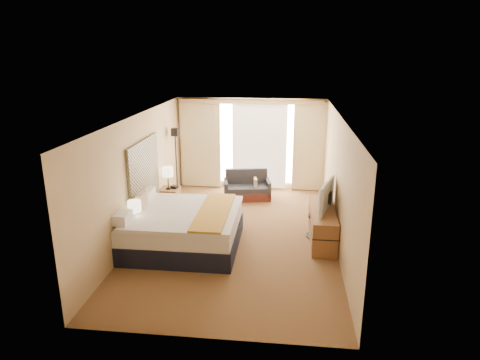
# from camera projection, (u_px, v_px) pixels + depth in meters

# --- Properties ---
(floor) EXTENTS (4.20, 7.00, 0.02)m
(floor) POSITION_uv_depth(u_px,v_px,m) (236.00, 236.00, 9.33)
(floor) COLOR #522117
(floor) RESTS_ON ground
(ceiling) EXTENTS (4.20, 7.00, 0.02)m
(ceiling) POSITION_uv_depth(u_px,v_px,m) (236.00, 117.00, 8.58)
(ceiling) COLOR white
(ceiling) RESTS_ON wall_back
(wall_back) EXTENTS (4.20, 0.02, 2.60)m
(wall_back) POSITION_uv_depth(u_px,v_px,m) (251.00, 144.00, 12.28)
(wall_back) COLOR tan
(wall_back) RESTS_ON ground
(wall_front) EXTENTS (4.20, 0.02, 2.60)m
(wall_front) POSITION_uv_depth(u_px,v_px,m) (204.00, 255.00, 5.63)
(wall_front) COLOR tan
(wall_front) RESTS_ON ground
(wall_left) EXTENTS (0.02, 7.00, 2.60)m
(wall_left) POSITION_uv_depth(u_px,v_px,m) (139.00, 175.00, 9.18)
(wall_left) COLOR tan
(wall_left) RESTS_ON ground
(wall_right) EXTENTS (0.02, 7.00, 2.60)m
(wall_right) POSITION_uv_depth(u_px,v_px,m) (338.00, 182.00, 8.73)
(wall_right) COLOR tan
(wall_right) RESTS_ON ground
(headboard) EXTENTS (0.06, 1.85, 1.50)m
(headboard) POSITION_uv_depth(u_px,v_px,m) (144.00, 174.00, 9.37)
(headboard) COLOR black
(headboard) RESTS_ON wall_left
(nightstand_left) EXTENTS (0.45, 0.52, 0.55)m
(nightstand_left) POSITION_uv_depth(u_px,v_px,m) (136.00, 240.00, 8.46)
(nightstand_left) COLOR brown
(nightstand_left) RESTS_ON floor
(nightstand_right) EXTENTS (0.45, 0.52, 0.55)m
(nightstand_right) POSITION_uv_depth(u_px,v_px,m) (170.00, 199.00, 10.83)
(nightstand_right) COLOR brown
(nightstand_right) RESTS_ON floor
(media_dresser) EXTENTS (0.50, 1.80, 0.70)m
(media_dresser) POSITION_uv_depth(u_px,v_px,m) (322.00, 224.00, 9.03)
(media_dresser) COLOR brown
(media_dresser) RESTS_ON floor
(window) EXTENTS (2.30, 0.02, 2.30)m
(window) POSITION_uv_depth(u_px,v_px,m) (260.00, 144.00, 12.22)
(window) COLOR silver
(window) RESTS_ON wall_back
(curtains) EXTENTS (4.12, 0.19, 2.56)m
(curtains) POSITION_uv_depth(u_px,v_px,m) (251.00, 141.00, 12.14)
(curtains) COLOR #F5E6AD
(curtains) RESTS_ON floor
(bed) EXTENTS (2.31, 2.11, 1.12)m
(bed) POSITION_uv_depth(u_px,v_px,m) (181.00, 228.00, 8.71)
(bed) COLOR black
(bed) RESTS_ON floor
(loveseat) EXTENTS (1.34, 0.88, 0.77)m
(loveseat) POSITION_uv_depth(u_px,v_px,m) (247.00, 189.00, 11.63)
(loveseat) COLOR #572218
(loveseat) RESTS_ON floor
(floor_lamp) EXTENTS (0.24, 0.24, 1.92)m
(floor_lamp) POSITION_uv_depth(u_px,v_px,m) (176.00, 149.00, 11.33)
(floor_lamp) COLOR black
(floor_lamp) RESTS_ON floor
(desk_chair) EXTENTS (0.51, 0.50, 1.01)m
(desk_chair) POSITION_uv_depth(u_px,v_px,m) (321.00, 218.00, 9.14)
(desk_chair) COLOR black
(desk_chair) RESTS_ON floor
(lamp_left) EXTENTS (0.26, 0.26, 0.54)m
(lamp_left) POSITION_uv_depth(u_px,v_px,m) (134.00, 207.00, 8.28)
(lamp_left) COLOR black
(lamp_left) RESTS_ON nightstand_left
(lamp_right) EXTENTS (0.27, 0.27, 0.56)m
(lamp_right) POSITION_uv_depth(u_px,v_px,m) (168.00, 172.00, 10.56)
(lamp_right) COLOR black
(lamp_right) RESTS_ON nightstand_right
(tissue_box) EXTENTS (0.16, 0.16, 0.11)m
(tissue_box) POSITION_uv_depth(u_px,v_px,m) (138.00, 228.00, 8.19)
(tissue_box) COLOR #94C3E4
(tissue_box) RESTS_ON nightstand_left
(telephone) EXTENTS (0.20, 0.18, 0.06)m
(telephone) POSITION_uv_depth(u_px,v_px,m) (175.00, 187.00, 10.75)
(telephone) COLOR black
(telephone) RESTS_ON nightstand_right
(television) EXTENTS (0.45, 1.08, 0.62)m
(television) POSITION_uv_depth(u_px,v_px,m) (322.00, 195.00, 8.80)
(television) COLOR black
(television) RESTS_ON media_dresser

